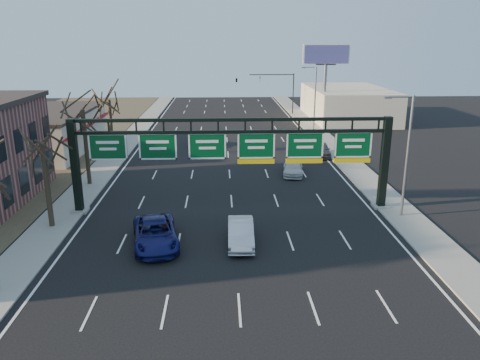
{
  "coord_description": "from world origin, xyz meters",
  "views": [
    {
      "loc": [
        -0.82,
        -26.14,
        12.82
      ],
      "look_at": [
        0.5,
        5.39,
        3.2
      ],
      "focal_mm": 35.0,
      "sensor_mm": 36.0,
      "label": 1
    }
  ],
  "objects_px": {
    "car_blue_suv": "(155,233)",
    "car_silver_sedan": "(241,233)",
    "car_white_wagon": "(293,168)",
    "sign_gantry": "(234,152)"
  },
  "relations": [
    {
      "from": "car_silver_sedan",
      "to": "car_white_wagon",
      "type": "relative_size",
      "value": 1.02
    },
    {
      "from": "car_blue_suv",
      "to": "car_white_wagon",
      "type": "height_order",
      "value": "car_blue_suv"
    },
    {
      "from": "car_blue_suv",
      "to": "car_silver_sedan",
      "type": "xyz_separation_m",
      "value": [
        5.48,
        -0.0,
        -0.05
      ]
    },
    {
      "from": "car_blue_suv",
      "to": "car_white_wagon",
      "type": "distance_m",
      "value": 19.53
    },
    {
      "from": "car_blue_suv",
      "to": "car_silver_sedan",
      "type": "bearing_deg",
      "value": -10.68
    },
    {
      "from": "car_blue_suv",
      "to": "car_silver_sedan",
      "type": "distance_m",
      "value": 5.48
    },
    {
      "from": "sign_gantry",
      "to": "car_silver_sedan",
      "type": "distance_m",
      "value": 7.42
    },
    {
      "from": "car_silver_sedan",
      "to": "car_white_wagon",
      "type": "bearing_deg",
      "value": 71.01
    },
    {
      "from": "car_silver_sedan",
      "to": "car_white_wagon",
      "type": "xyz_separation_m",
      "value": [
        5.81,
        15.93,
        -0.11
      ]
    },
    {
      "from": "car_blue_suv",
      "to": "car_white_wagon",
      "type": "relative_size",
      "value": 1.29
    }
  ]
}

